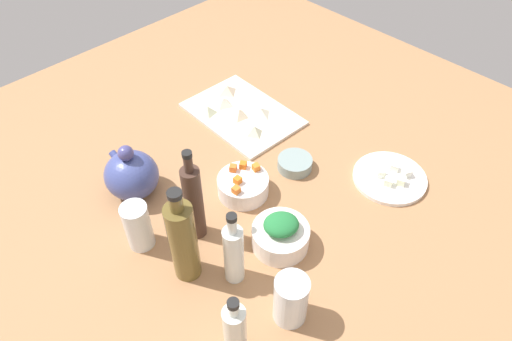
% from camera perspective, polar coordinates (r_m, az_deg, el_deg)
% --- Properties ---
extents(tabletop, '(1.90, 1.90, 0.03)m').
position_cam_1_polar(tabletop, '(1.32, 0.00, -1.98)').
color(tabletop, '#A2724B').
rests_on(tabletop, ground).
extents(cutting_board, '(0.37, 0.26, 0.01)m').
position_cam_1_polar(cutting_board, '(1.53, -1.68, 6.90)').
color(cutting_board, silver).
rests_on(cutting_board, tabletop).
extents(plate_tofu, '(0.21, 0.21, 0.01)m').
position_cam_1_polar(plate_tofu, '(1.37, 15.93, -0.86)').
color(plate_tofu, white).
rests_on(plate_tofu, tabletop).
extents(bowl_greens, '(0.14, 0.14, 0.06)m').
position_cam_1_polar(bowl_greens, '(1.16, 2.99, -8.06)').
color(bowl_greens, white).
rests_on(bowl_greens, tabletop).
extents(bowl_carrots, '(0.14, 0.14, 0.05)m').
position_cam_1_polar(bowl_carrots, '(1.27, -1.53, -1.90)').
color(bowl_carrots, white).
rests_on(bowl_carrots, tabletop).
extents(bowl_small_side, '(0.10, 0.10, 0.03)m').
position_cam_1_polar(bowl_small_side, '(1.35, 4.74, 0.86)').
color(bowl_small_side, gray).
rests_on(bowl_small_side, tabletop).
extents(teapot, '(0.16, 0.14, 0.16)m').
position_cam_1_polar(teapot, '(1.29, -14.91, -0.46)').
color(teapot, '#3F4B8C').
rests_on(teapot, tabletop).
extents(bottle_0, '(0.05, 0.05, 0.22)m').
position_cam_1_polar(bottle_0, '(1.06, -2.73, -9.99)').
color(bottle_0, silver).
rests_on(bottle_0, tabletop).
extents(bottle_1, '(0.05, 0.05, 0.20)m').
position_cam_1_polar(bottle_1, '(0.97, -2.56, -19.03)').
color(bottle_1, silver).
rests_on(bottle_1, tabletop).
extents(bottle_2, '(0.06, 0.06, 0.28)m').
position_cam_1_polar(bottle_2, '(1.05, -8.86, -8.41)').
color(bottle_2, brown).
rests_on(bottle_2, tabletop).
extents(bottle_3, '(0.05, 0.05, 0.28)m').
position_cam_1_polar(bottle_3, '(1.12, -7.58, -3.76)').
color(bottle_3, '#432C23').
rests_on(bottle_3, tabletop).
extents(drinking_glass_0, '(0.07, 0.07, 0.13)m').
position_cam_1_polar(drinking_glass_0, '(1.03, 4.25, -15.37)').
color(drinking_glass_0, white).
rests_on(drinking_glass_0, tabletop).
extents(drinking_glass_1, '(0.07, 0.07, 0.13)m').
position_cam_1_polar(drinking_glass_1, '(1.17, -14.17, -6.56)').
color(drinking_glass_1, white).
rests_on(drinking_glass_1, tabletop).
extents(carrot_cube_0, '(0.02, 0.02, 0.02)m').
position_cam_1_polar(carrot_cube_0, '(1.23, -2.17, -1.24)').
color(carrot_cube_0, orange).
rests_on(carrot_cube_0, bowl_carrots).
extents(carrot_cube_1, '(0.02, 0.02, 0.02)m').
position_cam_1_polar(carrot_cube_1, '(1.27, -1.58, 0.66)').
color(carrot_cube_1, orange).
rests_on(carrot_cube_1, bowl_carrots).
extents(carrot_cube_2, '(0.02, 0.02, 0.02)m').
position_cam_1_polar(carrot_cube_2, '(1.21, -2.44, -2.37)').
color(carrot_cube_2, orange).
rests_on(carrot_cube_2, bowl_carrots).
extents(carrot_cube_3, '(0.02, 0.02, 0.02)m').
position_cam_1_polar(carrot_cube_3, '(1.27, -0.13, 0.42)').
color(carrot_cube_3, orange).
rests_on(carrot_cube_3, bowl_carrots).
extents(carrot_cube_4, '(0.03, 0.03, 0.02)m').
position_cam_1_polar(carrot_cube_4, '(1.27, -2.81, 0.30)').
color(carrot_cube_4, orange).
rests_on(carrot_cube_4, bowl_carrots).
extents(chopped_greens_mound, '(0.11, 0.11, 0.04)m').
position_cam_1_polar(chopped_greens_mound, '(1.12, 3.08, -6.57)').
color(chopped_greens_mound, '#24763A').
rests_on(chopped_greens_mound, bowl_greens).
extents(tofu_cube_0, '(0.03, 0.03, 0.02)m').
position_cam_1_polar(tofu_cube_0, '(1.35, 14.91, -0.27)').
color(tofu_cube_0, white).
rests_on(tofu_cube_0, plate_tofu).
extents(tofu_cube_1, '(0.03, 0.03, 0.02)m').
position_cam_1_polar(tofu_cube_1, '(1.35, 17.22, -1.23)').
color(tofu_cube_1, '#F0F6CC').
rests_on(tofu_cube_1, plate_tofu).
extents(tofu_cube_2, '(0.03, 0.03, 0.02)m').
position_cam_1_polar(tofu_cube_2, '(1.33, 15.80, -1.32)').
color(tofu_cube_2, white).
rests_on(tofu_cube_2, plate_tofu).
extents(tofu_cube_3, '(0.03, 0.03, 0.02)m').
position_cam_1_polar(tofu_cube_3, '(1.37, 17.84, -0.25)').
color(tofu_cube_3, white).
rests_on(tofu_cube_3, plate_tofu).
extents(tofu_cube_4, '(0.03, 0.03, 0.02)m').
position_cam_1_polar(tofu_cube_4, '(1.38, 16.52, 0.43)').
color(tofu_cube_4, white).
rests_on(tofu_cube_4, plate_tofu).
extents(dumpling_0, '(0.06, 0.06, 0.03)m').
position_cam_1_polar(dumpling_0, '(1.51, 0.55, 7.20)').
color(dumpling_0, beige).
rests_on(dumpling_0, cutting_board).
extents(dumpling_1, '(0.07, 0.06, 0.03)m').
position_cam_1_polar(dumpling_1, '(1.56, -4.02, 8.36)').
color(dumpling_1, beige).
rests_on(dumpling_1, cutting_board).
extents(dumpling_2, '(0.05, 0.05, 0.03)m').
position_cam_1_polar(dumpling_2, '(1.44, -0.20, 4.93)').
color(dumpling_2, beige).
rests_on(dumpling_2, cutting_board).
extents(dumpling_3, '(0.06, 0.06, 0.03)m').
position_cam_1_polar(dumpling_3, '(1.52, -5.88, 7.35)').
color(dumpling_3, beige).
rests_on(dumpling_3, cutting_board).
extents(dumpling_4, '(0.06, 0.06, 0.03)m').
position_cam_1_polar(dumpling_4, '(1.61, -3.53, 9.82)').
color(dumpling_4, beige).
rests_on(dumpling_4, cutting_board).
extents(dumpling_5, '(0.06, 0.06, 0.03)m').
position_cam_1_polar(dumpling_5, '(1.50, -2.02, 7.01)').
color(dumpling_5, beige).
rests_on(dumpling_5, cutting_board).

